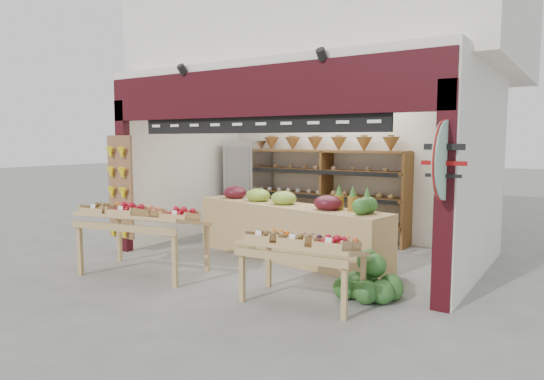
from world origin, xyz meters
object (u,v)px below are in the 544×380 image
Objects in this scene: refrigerator at (248,186)px; display_table_right at (303,244)px; watermelon_pile at (370,282)px; back_shelving at (326,175)px; mid_counter at (287,229)px; display_table_left at (138,215)px; cardboard_stack at (252,231)px.

display_table_right is at bearing -46.63° from refrigerator.
watermelon_pile is at bearing -36.57° from refrigerator.
back_shelving reaches higher than watermelon_pile.
back_shelving is 2.22× the size of display_table_right.
display_table_right is (1.54, -3.61, -0.55)m from back_shelving.
mid_counter reaches higher than display_table_left.
display_table_right is 1.88× the size of watermelon_pile.
refrigerator is 2.73m from mid_counter.
cardboard_stack is 3.55m from watermelon_pile.
refrigerator is at bearing 134.25° from display_table_right.
back_shelving is at bearing 125.61° from watermelon_pile.
display_table_left is 2.38× the size of watermelon_pile.
cardboard_stack is 1.24× the size of watermelon_pile.
watermelon_pile is (2.17, -3.03, -1.07)m from back_shelving.
mid_counter is 2.46× the size of display_table_right.
back_shelving reaches higher than display_table_left.
refrigerator reaches higher than watermelon_pile.
display_table_right is (3.36, -3.45, -0.25)m from refrigerator.
refrigerator is at bearing -174.87° from back_shelving.
display_table_left is at bearing -80.78° from refrigerator.
cardboard_stack is at bearing 153.08° from mid_counter.
refrigerator reaches higher than display_table_right.
display_table_left is (-0.26, -2.51, 0.61)m from cardboard_stack.
back_shelving is 4.16× the size of watermelon_pile.
display_table_right is at bearing -137.50° from watermelon_pile.
mid_counter is at bearing -26.92° from cardboard_stack.
cardboard_stack is 0.27× the size of mid_counter.
refrigerator is 1.03× the size of display_table_left.
back_shelving is at bearing 54.52° from cardboard_stack.
display_table_left reaches higher than watermelon_pile.
refrigerator is 1.62m from cardboard_stack.
mid_counter is (0.25, -1.88, -0.77)m from back_shelving.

